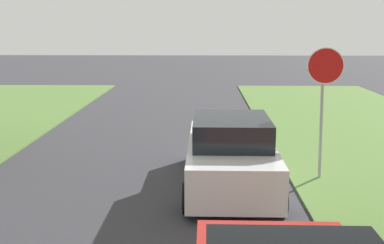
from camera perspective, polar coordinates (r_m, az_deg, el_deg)
name	(u,v)px	position (r m, az deg, el deg)	size (l,w,h in m)	color
stop_sign_far	(324,85)	(11.02, 15.55, 4.34)	(0.81, 0.30, 2.97)	#9EA0A5
parked_sedan_white	(230,154)	(10.46, 4.62, -3.87)	(1.96, 4.41, 1.57)	white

